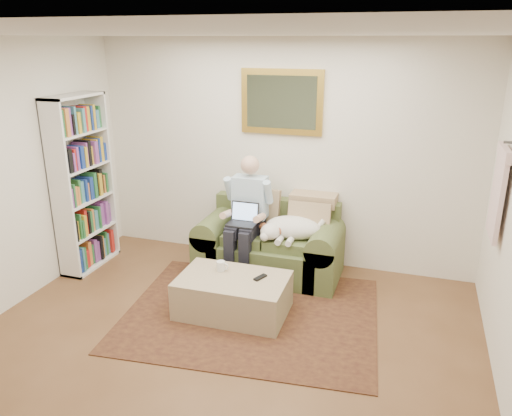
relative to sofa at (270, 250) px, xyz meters
The scene contains 12 objects.
room_shell 1.99m from the sofa, 89.90° to the right, with size 4.51×5.00×2.61m.
rug 0.99m from the sofa, 84.32° to the right, with size 2.42×1.94×0.01m, color black.
sofa is the anchor object (origin of this frame).
seated_man 0.49m from the sofa, 148.55° to the right, with size 0.53×0.76×1.36m, color #8CB9D8, non-canonical shape.
laptop 0.54m from the sofa, 138.98° to the right, with size 0.31×0.25×0.23m.
sleeping_dog 0.45m from the sofa, 15.74° to the right, with size 0.66×0.42×0.25m, color white, non-canonical shape.
ottoman 0.99m from the sofa, 94.62° to the right, with size 1.05×0.67×0.38m, color tan.
coffee_mug 0.92m from the sofa, 105.91° to the right, with size 0.08×0.08×0.10m, color white.
tv_remote 0.94m from the sofa, 79.06° to the right, with size 0.05×0.15×0.02m, color black.
bookshelf 2.26m from the sofa, 167.70° to the right, with size 0.28×0.80×2.00m, color white, non-canonical shape.
wall_mirror 1.67m from the sofa, 90.00° to the left, with size 0.94×0.04×0.72m.
hanging_shirt 2.48m from the sofa, 11.78° to the right, with size 0.06×0.52×0.90m, color #FACED3, non-canonical shape.
Camera 1 is at (1.48, -2.98, 2.58)m, focal length 35.00 mm.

